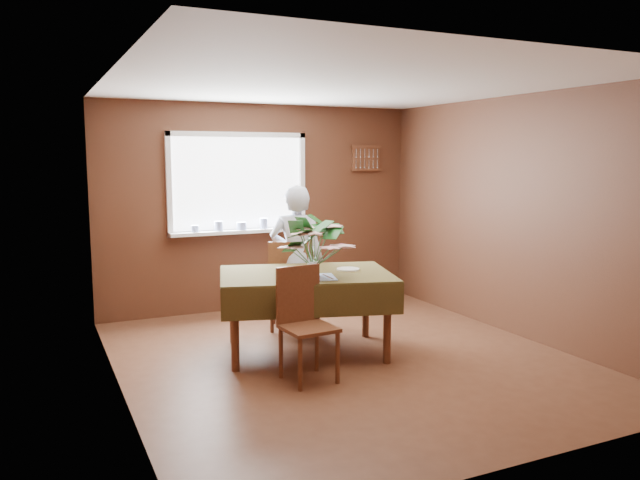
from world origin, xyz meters
name	(u,v)px	position (x,y,z in m)	size (l,w,h in m)	color
floor	(345,358)	(0.00, 0.00, 0.00)	(4.50, 4.50, 0.00)	#552E1D
ceiling	(346,84)	(0.00, 0.00, 2.50)	(4.50, 4.50, 0.00)	white
wall_back	(262,207)	(0.00, 2.25, 1.25)	(4.00, 4.00, 0.00)	brown
wall_front	(523,264)	(0.00, -2.25, 1.25)	(4.00, 4.00, 0.00)	brown
wall_left	(116,237)	(-2.00, 0.00, 1.25)	(4.50, 4.50, 0.00)	brown
wall_right	(516,217)	(2.00, 0.00, 1.25)	(4.50, 4.50, 0.00)	brown
window_assembly	(240,200)	(-0.29, 2.20, 1.35)	(1.72, 0.20, 1.22)	white
spoon_rack	(366,158)	(1.45, 2.22, 1.85)	(0.44, 0.05, 0.33)	brown
dining_table	(306,283)	(-0.25, 0.33, 0.68)	(1.84, 1.49, 0.79)	brown
chair_far	(289,282)	(-0.11, 1.12, 0.53)	(0.55, 0.55, 0.98)	brown
chair_near	(304,318)	(-0.55, -0.30, 0.52)	(0.44, 0.44, 0.95)	brown
seated_woman	(297,259)	(-0.05, 1.03, 0.79)	(0.58, 0.38, 1.58)	white
flower_bouquet	(313,242)	(-0.27, 0.11, 1.10)	(0.58, 0.58, 0.49)	white
side_plate	(348,269)	(0.18, 0.29, 0.78)	(0.22, 0.22, 0.01)	white
table_knife	(328,277)	(-0.17, 0.01, 0.79)	(0.02, 0.24, 0.00)	silver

